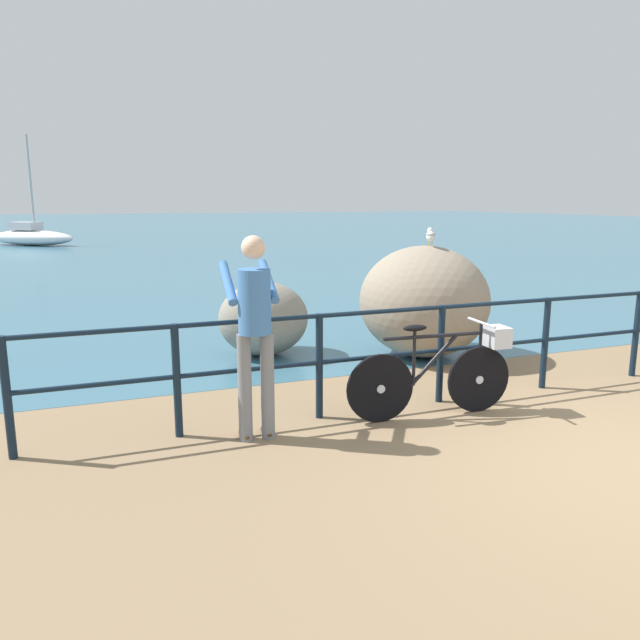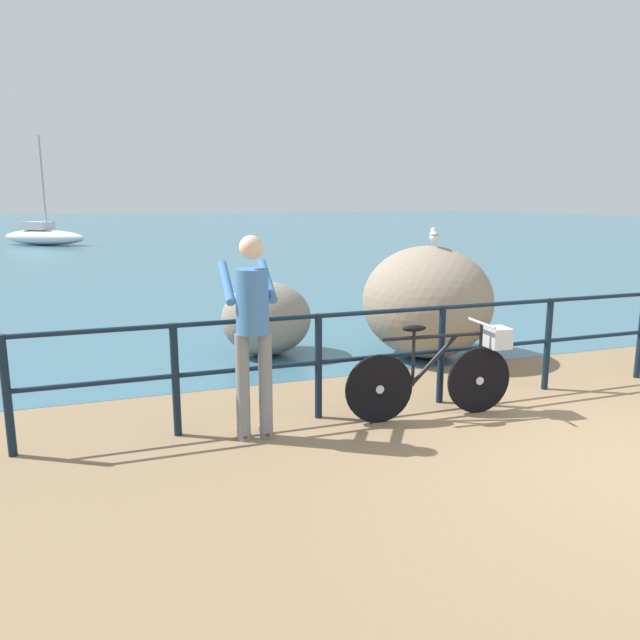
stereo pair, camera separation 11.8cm
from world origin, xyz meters
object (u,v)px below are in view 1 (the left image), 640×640
Objects in this scene: bicycle at (445,369)px; breakwater_boulder_main at (424,301)px; breakwater_boulder_left at (264,319)px; seagull at (431,235)px; sailboat at (32,236)px; person_at_railing at (254,328)px.

bicycle is 0.96× the size of breakwater_boulder_main.
breakwater_boulder_left is 3.65× the size of seagull.
sailboat is (-4.69, 22.92, -0.07)m from breakwater_boulder_left.
seagull is at bearing 68.05° from bicycle.
bicycle is 2.52m from seagull.
person_at_railing reaches higher than breakwater_boulder_main.
breakwater_boulder_left is 23.39m from sailboat.
seagull is (0.02, -0.08, 0.88)m from breakwater_boulder_main.
breakwater_boulder_main is at bearing -35.94° from sailboat.
breakwater_boulder_main is (0.97, 2.09, 0.27)m from bicycle.
bicycle is 5.11× the size of seagull.
bicycle is 0.95× the size of person_at_railing.
seagull reaches higher than bicycle.
sailboat is at bearing 106.81° from bicycle.
breakwater_boulder_main is at bearing -52.11° from person_at_railing.
person_at_railing is at bearing -43.16° from sailboat.
bicycle is 0.35× the size of sailboat.
breakwater_boulder_main reaches higher than bicycle.
breakwater_boulder_left is at bearing -14.12° from person_at_railing.
seagull reaches higher than breakwater_boulder_main.
seagull is (2.85, 1.93, 0.62)m from person_at_railing.
breakwater_boulder_main is 24.63m from sailboat.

